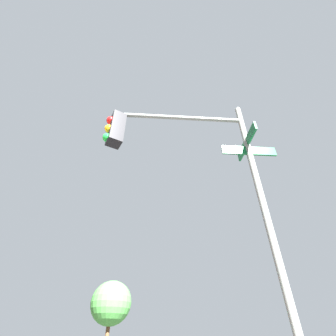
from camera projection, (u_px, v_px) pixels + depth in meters
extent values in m
cylinder|color=slate|center=(270.00, 232.00, 3.72)|extent=(0.12, 0.12, 5.95)
cylinder|color=slate|center=(181.00, 118.00, 5.18)|extent=(1.25, 2.48, 0.09)
cube|color=black|center=(116.00, 129.00, 4.84)|extent=(0.28, 0.28, 0.80)
sphere|color=red|center=(111.00, 121.00, 4.98)|extent=(0.18, 0.18, 0.18)
sphere|color=orange|center=(109.00, 129.00, 4.83)|extent=(0.18, 0.18, 0.18)
sphere|color=green|center=(107.00, 138.00, 4.68)|extent=(0.18, 0.18, 0.18)
cube|color=#0F5128|center=(249.00, 151.00, 4.73)|extent=(0.51, 1.01, 0.20)
cube|color=#0F5128|center=(247.00, 143.00, 4.86)|extent=(0.92, 0.47, 0.20)
sphere|color=#387A33|center=(111.00, 303.00, 15.38)|extent=(2.63, 2.63, 2.63)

